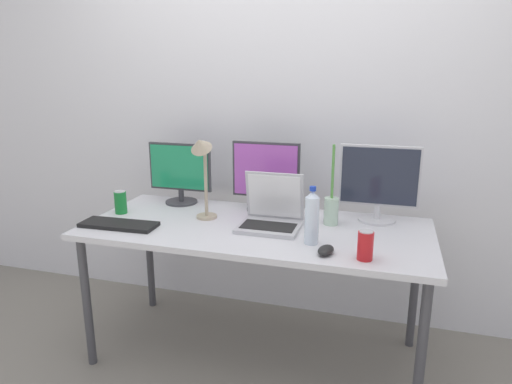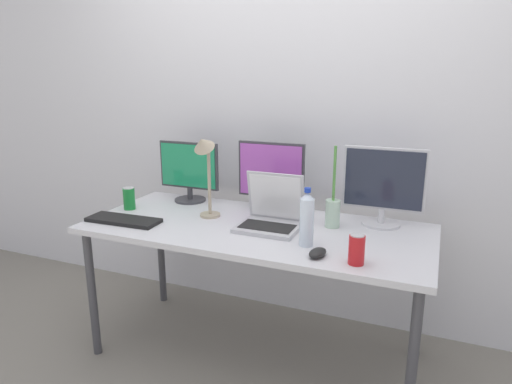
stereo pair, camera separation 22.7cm
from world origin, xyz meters
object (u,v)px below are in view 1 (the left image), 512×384
object	(u,v)px
work_desk	(256,237)
bamboo_vase	(331,209)
monitor_left	(180,172)
mouse_by_keyboard	(326,250)
monitor_right	(379,182)
soda_can_near_keyboard	(121,202)
keyboard_main	(119,225)
desk_lamp	(202,162)
monitor_center	(266,177)
soda_can_by_laptop	(365,245)
laptop_silver	(271,215)
water_bottle	(312,218)

from	to	relation	value
work_desk	bamboo_vase	distance (m)	0.41
monitor_left	mouse_by_keyboard	xyz separation A→B (m)	(0.94, -0.54, -0.17)
monitor_right	soda_can_near_keyboard	world-z (taller)	monitor_right
monitor_right	keyboard_main	world-z (taller)	monitor_right
desk_lamp	monitor_center	bearing A→B (deg)	44.79
monitor_right	bamboo_vase	size ratio (longest dim) A/B	0.98
monitor_left	soda_can_by_laptop	bearing A→B (deg)	-26.70
keyboard_main	bamboo_vase	world-z (taller)	bamboo_vase
mouse_by_keyboard	desk_lamp	xyz separation A→B (m)	(-0.68, 0.28, 0.30)
laptop_silver	soda_can_by_laptop	xyz separation A→B (m)	(0.48, -0.30, 0.00)
monitor_left	desk_lamp	distance (m)	0.39
monitor_left	laptop_silver	size ratio (longest dim) A/B	1.27
monitor_center	mouse_by_keyboard	distance (m)	0.71
monitor_left	monitor_right	xyz separation A→B (m)	(1.13, -0.02, 0.02)
monitor_right	water_bottle	size ratio (longest dim) A/B	1.51
monitor_left	laptop_silver	distance (m)	0.69
laptop_silver	keyboard_main	bearing A→B (deg)	-163.46
monitor_left	work_desk	bearing A→B (deg)	-27.03
soda_can_near_keyboard	soda_can_by_laptop	distance (m)	1.36
monitor_center	water_bottle	bearing A→B (deg)	-52.49
monitor_left	water_bottle	world-z (taller)	monitor_left
keyboard_main	water_bottle	xyz separation A→B (m)	(0.98, 0.04, 0.11)
monitor_right	desk_lamp	distance (m)	0.92
laptop_silver	desk_lamp	distance (m)	0.45
monitor_left	monitor_center	xyz separation A→B (m)	(0.52, 0.00, 0.01)
soda_can_by_laptop	keyboard_main	bearing A→B (deg)	176.49
work_desk	soda_can_near_keyboard	size ratio (longest dim) A/B	13.82
water_bottle	desk_lamp	xyz separation A→B (m)	(-0.60, 0.17, 0.19)
work_desk	monitor_right	bearing A→B (deg)	24.15
laptop_silver	bamboo_vase	world-z (taller)	bamboo_vase
monitor_center	bamboo_vase	bearing A→B (deg)	-20.12
monitor_center	monitor_right	world-z (taller)	monitor_right
soda_can_by_laptop	desk_lamp	xyz separation A→B (m)	(-0.85, 0.29, 0.25)
monitor_right	bamboo_vase	xyz separation A→B (m)	(-0.22, -0.12, -0.13)
laptop_silver	mouse_by_keyboard	world-z (taller)	laptop_silver
soda_can_near_keyboard	bamboo_vase	xyz separation A→B (m)	(1.14, 0.14, 0.02)
laptop_silver	work_desk	bearing A→B (deg)	-165.18
keyboard_main	soda_can_by_laptop	xyz separation A→B (m)	(1.22, -0.08, 0.05)
work_desk	keyboard_main	bearing A→B (deg)	-163.27
keyboard_main	soda_can_by_laptop	world-z (taller)	soda_can_by_laptop
monitor_right	soda_can_by_laptop	xyz separation A→B (m)	(-0.03, -0.54, -0.15)
work_desk	soda_can_by_laptop	size ratio (longest dim) A/B	13.82
work_desk	monitor_right	xyz separation A→B (m)	(0.58, 0.26, 0.27)
monitor_center	desk_lamp	world-z (taller)	desk_lamp
work_desk	bamboo_vase	xyz separation A→B (m)	(0.36, 0.14, 0.14)
work_desk	monitor_right	world-z (taller)	monitor_right
monitor_center	desk_lamp	size ratio (longest dim) A/B	0.84
keyboard_main	water_bottle	distance (m)	0.98
laptop_silver	desk_lamp	size ratio (longest dim) A/B	0.65
mouse_by_keyboard	keyboard_main	bearing A→B (deg)	-172.73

